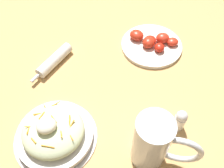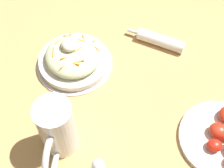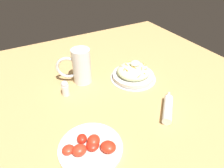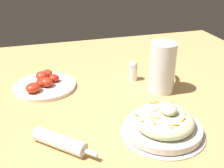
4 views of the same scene
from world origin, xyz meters
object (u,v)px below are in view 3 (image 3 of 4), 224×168
(beer_mug, at_px, (81,68))
(napkin_roll, at_px, (168,109))
(salad_plate, at_px, (133,73))
(tomato_plate, at_px, (90,147))
(salt_shaker, at_px, (65,88))

(beer_mug, xyz_separation_m, napkin_roll, (-0.21, 0.37, -0.06))
(salad_plate, relative_size, beer_mug, 1.32)
(beer_mug, height_order, tomato_plate, beer_mug)
(beer_mug, xyz_separation_m, tomato_plate, (0.13, 0.38, -0.06))
(napkin_roll, distance_m, salt_shaker, 0.44)
(tomato_plate, bearing_deg, salt_shaker, -94.35)
(beer_mug, relative_size, napkin_roll, 1.17)
(tomato_plate, bearing_deg, salad_plate, -141.77)
(salad_plate, height_order, beer_mug, beer_mug)
(salad_plate, xyz_separation_m, salt_shaker, (0.33, -0.04, 0.01))
(beer_mug, height_order, napkin_roll, beer_mug)
(tomato_plate, height_order, salt_shaker, salt_shaker)
(napkin_roll, height_order, tomato_plate, tomato_plate)
(napkin_roll, xyz_separation_m, salt_shaker, (0.32, -0.30, 0.02))
(tomato_plate, bearing_deg, napkin_roll, -177.68)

